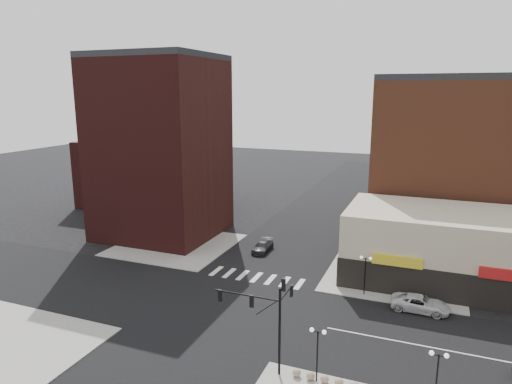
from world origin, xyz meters
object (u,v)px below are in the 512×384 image
(traffic_signal, at_px, (269,310))
(dark_sedan_north, at_px, (263,246))
(street_lamp_se_a, at_px, (318,341))
(street_lamp_se_b, at_px, (438,366))
(street_lamp_ne, at_px, (365,266))
(white_suv, at_px, (420,304))

(traffic_signal, relative_size, dark_sedan_north, 1.66)
(street_lamp_se_a, bearing_deg, street_lamp_se_b, 0.00)
(street_lamp_se_a, relative_size, street_lamp_se_b, 1.00)
(street_lamp_se_a, xyz_separation_m, dark_sedan_north, (-13.50, 24.58, -2.61))
(street_lamp_se_a, xyz_separation_m, street_lamp_se_b, (8.00, 0.00, 0.00))
(street_lamp_se_a, distance_m, street_lamp_ne, 16.03)
(traffic_signal, height_order, white_suv, traffic_signal)
(street_lamp_se_b, distance_m, white_suv, 14.79)
(traffic_signal, xyz_separation_m, dark_sedan_north, (-9.74, 24.41, -4.28))
(traffic_signal, distance_m, street_lamp_se_b, 11.88)
(white_suv, relative_size, dark_sedan_north, 1.16)
(street_lamp_se_a, bearing_deg, dark_sedan_north, 118.78)
(traffic_signal, xyz_separation_m, street_lamp_se_a, (3.76, -0.17, -1.67))
(street_lamp_se_a, bearing_deg, traffic_signal, 177.43)
(traffic_signal, distance_m, street_lamp_ne, 16.62)
(street_lamp_se_a, height_order, street_lamp_ne, same)
(street_lamp_se_a, distance_m, dark_sedan_north, 28.16)
(street_lamp_se_b, bearing_deg, street_lamp_ne, 113.63)
(street_lamp_se_b, bearing_deg, street_lamp_se_a, 180.00)
(street_lamp_ne, bearing_deg, street_lamp_se_a, -93.58)
(street_lamp_ne, height_order, white_suv, street_lamp_ne)
(street_lamp_ne, bearing_deg, dark_sedan_north, 149.40)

